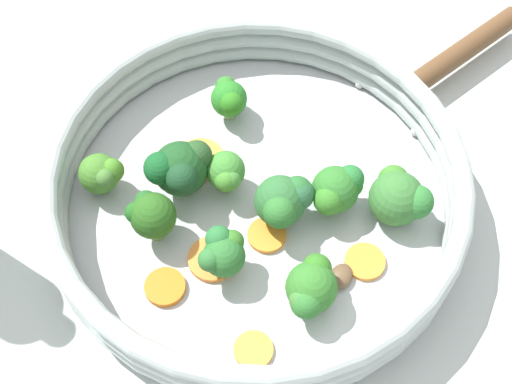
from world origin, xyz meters
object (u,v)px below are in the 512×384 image
(carrot_slice_2, at_px, (365,262))
(carrot_slice_5, at_px, (176,168))
(broccoli_floret_3, at_px, (226,173))
(carrot_slice_1, at_px, (269,235))
(skillet, at_px, (256,205))
(broccoli_floret_0, at_px, (223,253))
(broccoli_floret_5, at_px, (337,190))
(carrot_slice_3, at_px, (253,350))
(mushroom_piece_0, at_px, (341,276))
(carrot_slice_6, at_px, (165,287))
(broccoli_floret_7, at_px, (151,214))
(carrot_slice_4, at_px, (213,259))
(broccoli_floret_4, at_px, (311,288))
(broccoli_floret_2, at_px, (285,201))
(broccoli_floret_9, at_px, (399,197))
(broccoli_floret_8, at_px, (233,98))
(broccoli_floret_6, at_px, (103,173))
(carrot_slice_0, at_px, (200,159))
(broccoli_floret_1, at_px, (180,168))

(carrot_slice_2, bearing_deg, carrot_slice_5, -134.82)
(broccoli_floret_3, bearing_deg, carrot_slice_1, 23.72)
(skillet, bearing_deg, broccoli_floret_0, -36.35)
(broccoli_floret_5, bearing_deg, carrot_slice_3, -42.89)
(carrot_slice_5, xyz_separation_m, mushroom_piece_0, (0.14, 0.11, 0.00))
(carrot_slice_6, relative_size, broccoli_floret_7, 0.66)
(skillet, xyz_separation_m, broccoli_floret_0, (0.06, -0.04, 0.04))
(carrot_slice_3, xyz_separation_m, carrot_slice_4, (-0.08, -0.01, 0.00))
(broccoli_floret_4, bearing_deg, broccoli_floret_0, -127.19)
(carrot_slice_2, xyz_separation_m, broccoli_floret_2, (-0.06, -0.05, 0.03))
(broccoli_floret_5, bearing_deg, skillet, -109.34)
(skillet, bearing_deg, broccoli_floret_9, 69.75)
(broccoli_floret_0, bearing_deg, broccoli_floret_8, 163.63)
(broccoli_floret_0, distance_m, broccoli_floret_2, 0.07)
(broccoli_floret_0, height_order, broccoli_floret_6, broccoli_floret_0)
(carrot_slice_1, height_order, broccoli_floret_2, broccoli_floret_2)
(broccoli_floret_7, bearing_deg, skillet, 95.82)
(skillet, distance_m, broccoli_floret_2, 0.05)
(carrot_slice_0, bearing_deg, carrot_slice_6, -24.87)
(broccoli_floret_0, xyz_separation_m, broccoli_floret_9, (-0.02, 0.15, -0.00))
(carrot_slice_4, distance_m, broccoli_floret_4, 0.09)
(carrot_slice_3, relative_size, broccoli_floret_8, 0.70)
(carrot_slice_4, bearing_deg, carrot_slice_1, 101.31)
(carrot_slice_0, bearing_deg, carrot_slice_3, 0.64)
(carrot_slice_4, height_order, broccoli_floret_9, broccoli_floret_9)
(carrot_slice_2, relative_size, broccoli_floret_3, 0.79)
(carrot_slice_4, distance_m, broccoli_floret_6, 0.12)
(broccoli_floret_9, bearing_deg, broccoli_floret_7, -99.03)
(carrot_slice_6, bearing_deg, carrot_slice_4, 109.60)
(skillet, relative_size, broccoli_floret_5, 7.12)
(broccoli_floret_0, height_order, broccoli_floret_4, broccoli_floret_0)
(broccoli_floret_6, distance_m, broccoli_floret_8, 0.14)
(broccoli_floret_4, distance_m, broccoli_floret_6, 0.20)
(broccoli_floret_8, height_order, mushroom_piece_0, broccoli_floret_8)
(carrot_slice_4, relative_size, carrot_slice_5, 0.87)
(carrot_slice_5, height_order, mushroom_piece_0, mushroom_piece_0)
(carrot_slice_3, relative_size, broccoli_floret_2, 0.60)
(skillet, bearing_deg, carrot_slice_2, 41.72)
(broccoli_floret_1, bearing_deg, carrot_slice_2, 50.64)
(broccoli_floret_6, bearing_deg, skillet, 70.29)
(broccoli_floret_8, distance_m, mushroom_piece_0, 0.19)
(carrot_slice_2, distance_m, broccoli_floret_7, 0.18)
(broccoli_floret_4, bearing_deg, carrot_slice_3, -61.89)
(skillet, bearing_deg, broccoli_floret_8, 178.01)
(broccoli_floret_7, relative_size, broccoli_floret_8, 1.15)
(carrot_slice_4, bearing_deg, broccoli_floret_3, 156.86)
(carrot_slice_0, xyz_separation_m, broccoli_floret_5, (0.08, 0.10, 0.02))
(carrot_slice_0, height_order, broccoli_floret_2, broccoli_floret_2)
(carrot_slice_2, distance_m, broccoli_floret_0, 0.12)
(carrot_slice_0, xyz_separation_m, broccoli_floret_6, (0.01, -0.08, 0.02))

